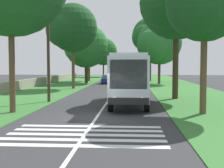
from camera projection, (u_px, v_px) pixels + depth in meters
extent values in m
plane|color=#333335|center=(97.00, 117.00, 17.39)|extent=(160.00, 160.00, 0.00)
cube|color=#387533|center=(37.00, 93.00, 32.87)|extent=(120.00, 8.00, 0.04)
cube|color=#387533|center=(191.00, 94.00, 31.79)|extent=(120.00, 8.00, 0.04)
cube|color=silver|center=(113.00, 93.00, 32.33)|extent=(110.00, 0.16, 0.01)
cube|color=silver|center=(129.00, 77.00, 23.30)|extent=(11.00, 2.50, 2.90)
cube|color=slate|center=(129.00, 70.00, 23.56)|extent=(9.68, 2.54, 0.85)
cube|color=slate|center=(128.00, 74.00, 17.84)|extent=(0.08, 2.20, 1.74)
cube|color=orange|center=(129.00, 90.00, 23.36)|extent=(10.78, 2.53, 0.36)
cube|color=silver|center=(129.00, 57.00, 23.20)|extent=(10.56, 2.30, 0.18)
cube|color=black|center=(128.00, 101.00, 17.81)|extent=(0.16, 2.40, 0.40)
sphere|color=#F2EDCC|center=(115.00, 99.00, 17.92)|extent=(0.24, 0.24, 0.24)
sphere|color=#F2EDCC|center=(142.00, 99.00, 17.81)|extent=(0.24, 0.24, 0.24)
cylinder|color=black|center=(111.00, 103.00, 19.58)|extent=(1.10, 0.32, 1.10)
cylinder|color=black|center=(117.00, 93.00, 26.95)|extent=(1.10, 0.32, 1.10)
cylinder|color=black|center=(147.00, 103.00, 19.43)|extent=(1.10, 0.32, 1.10)
cylinder|color=black|center=(143.00, 93.00, 26.80)|extent=(1.10, 0.32, 1.10)
cube|color=silver|center=(77.00, 146.00, 11.20)|extent=(0.45, 6.80, 0.01)
cube|color=silver|center=(81.00, 140.00, 12.10)|extent=(0.45, 6.80, 0.01)
cube|color=silver|center=(85.00, 135.00, 13.00)|extent=(0.45, 6.80, 0.01)
cube|color=silver|center=(88.00, 130.00, 13.89)|extent=(0.45, 6.80, 0.01)
cube|color=silver|center=(90.00, 126.00, 14.79)|extent=(0.45, 6.80, 0.01)
cube|color=#B7A893|center=(130.00, 84.00, 40.49)|extent=(4.30, 1.75, 0.70)
cube|color=slate|center=(130.00, 79.00, 40.36)|extent=(2.00, 1.61, 0.55)
cylinder|color=black|center=(123.00, 86.00, 39.21)|extent=(0.64, 0.22, 0.64)
cylinder|color=black|center=(124.00, 85.00, 41.90)|extent=(0.64, 0.22, 0.64)
cylinder|color=black|center=(136.00, 86.00, 39.11)|extent=(0.64, 0.22, 0.64)
cylinder|color=black|center=(135.00, 85.00, 41.80)|extent=(0.64, 0.22, 0.64)
cube|color=navy|center=(108.00, 80.00, 49.94)|extent=(4.30, 1.75, 0.70)
cube|color=slate|center=(107.00, 77.00, 49.81)|extent=(2.00, 1.61, 0.55)
cylinder|color=black|center=(102.00, 82.00, 48.66)|extent=(0.64, 0.22, 0.64)
cylinder|color=black|center=(104.00, 81.00, 51.35)|extent=(0.64, 0.22, 0.64)
cylinder|color=black|center=(112.00, 82.00, 48.56)|extent=(0.64, 0.22, 0.64)
cylinder|color=black|center=(113.00, 81.00, 51.25)|extent=(0.64, 0.22, 0.64)
cube|color=#BFB299|center=(130.00, 74.00, 56.77)|extent=(6.00, 2.10, 2.10)
cube|color=slate|center=(130.00, 71.00, 56.95)|extent=(5.04, 2.13, 0.70)
cube|color=slate|center=(130.00, 73.00, 53.80)|extent=(0.06, 1.76, 1.18)
cylinder|color=black|center=(125.00, 80.00, 55.01)|extent=(0.76, 0.24, 0.76)
cylinder|color=black|center=(125.00, 79.00, 58.79)|extent=(0.76, 0.24, 0.76)
cylinder|color=black|center=(135.00, 80.00, 54.88)|extent=(0.76, 0.24, 0.76)
cylinder|color=black|center=(135.00, 79.00, 58.67)|extent=(0.76, 0.24, 0.76)
cylinder|color=brown|center=(12.00, 62.00, 18.84)|extent=(0.37, 0.37, 6.31)
cylinder|color=#3D2D1E|center=(103.00, 68.00, 78.84)|extent=(0.36, 0.36, 4.58)
sphere|color=#1E5623|center=(103.00, 52.00, 78.59)|extent=(7.08, 7.08, 7.08)
sphere|color=#1E5623|center=(104.00, 54.00, 80.74)|extent=(5.25, 5.25, 5.25)
sphere|color=#1E5623|center=(99.00, 53.00, 76.93)|extent=(4.80, 4.80, 4.80)
cylinder|color=brown|center=(73.00, 65.00, 38.50)|extent=(0.38, 0.38, 5.98)
sphere|color=#19471E|center=(73.00, 28.00, 38.22)|extent=(6.14, 6.14, 6.14)
sphere|color=#19471E|center=(76.00, 33.00, 40.08)|extent=(4.45, 4.45, 4.45)
sphere|color=#19471E|center=(63.00, 30.00, 36.78)|extent=(4.14, 4.14, 4.14)
cylinder|color=#3D2D1E|center=(86.00, 71.00, 49.53)|extent=(0.52, 0.52, 4.16)
sphere|color=#286B2D|center=(86.00, 46.00, 49.29)|extent=(7.10, 7.10, 7.10)
sphere|color=#286B2D|center=(88.00, 50.00, 51.44)|extent=(5.28, 5.28, 5.28)
sphere|color=#286B2D|center=(78.00, 49.00, 47.62)|extent=(4.24, 4.24, 4.24)
cylinder|color=brown|center=(89.00, 67.00, 57.64)|extent=(0.51, 0.51, 5.39)
sphere|color=#337A38|center=(89.00, 45.00, 57.39)|extent=(5.46, 5.46, 5.46)
sphere|color=#337A38|center=(90.00, 47.00, 59.04)|extent=(3.03, 3.03, 3.03)
sphere|color=#337A38|center=(83.00, 46.00, 56.11)|extent=(3.10, 3.10, 3.10)
cylinder|color=#3D2D1E|center=(150.00, 63.00, 57.37)|extent=(0.42, 0.42, 6.70)
sphere|color=#1E5623|center=(150.00, 35.00, 57.05)|extent=(6.82, 6.82, 6.82)
sphere|color=#1E5623|center=(150.00, 39.00, 59.12)|extent=(4.55, 4.55, 4.55)
sphere|color=#1E5623|center=(145.00, 37.00, 55.45)|extent=(4.90, 4.90, 4.90)
cylinder|color=#4C3826|center=(159.00, 69.00, 48.17)|extent=(0.41, 0.41, 4.64)
sphere|color=#286B2D|center=(159.00, 42.00, 47.91)|extent=(7.04, 7.04, 7.04)
sphere|color=#286B2D|center=(158.00, 47.00, 50.04)|extent=(4.54, 4.54, 4.54)
sphere|color=#286B2D|center=(154.00, 45.00, 46.26)|extent=(5.11, 5.11, 5.11)
cylinder|color=#3D2D1E|center=(176.00, 61.00, 26.80)|extent=(0.51, 0.51, 6.63)
sphere|color=#19471E|center=(176.00, 3.00, 26.50)|extent=(6.42, 6.42, 6.42)
sphere|color=#19471E|center=(173.00, 12.00, 28.44)|extent=(4.72, 4.72, 4.72)
sphere|color=#19471E|center=(167.00, 5.00, 24.99)|extent=(4.17, 4.17, 4.17)
cylinder|color=brown|center=(204.00, 69.00, 18.33)|extent=(0.39, 0.39, 5.41)
sphere|color=#19471E|center=(205.00, 2.00, 18.09)|extent=(4.75, 4.75, 4.75)
sphere|color=#19471E|center=(199.00, 12.00, 19.53)|extent=(3.42, 3.42, 3.42)
sphere|color=#19471E|center=(197.00, 4.00, 16.98)|extent=(3.50, 3.50, 3.50)
cylinder|color=#4C3826|center=(149.00, 64.00, 66.80)|extent=(0.44, 0.44, 6.66)
sphere|color=#286B2D|center=(150.00, 43.00, 66.52)|extent=(4.64, 4.64, 4.64)
sphere|color=#286B2D|center=(149.00, 45.00, 67.93)|extent=(2.95, 2.95, 2.95)
sphere|color=#286B2D|center=(147.00, 44.00, 65.43)|extent=(3.06, 3.06, 3.06)
cylinder|color=#473828|center=(48.00, 53.00, 24.42)|extent=(0.24, 0.24, 7.81)
cube|color=#3D3326|center=(48.00, 12.00, 24.22)|extent=(0.12, 1.40, 0.12)
cube|color=#9E937F|center=(23.00, 84.00, 38.03)|extent=(70.00, 0.40, 1.14)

